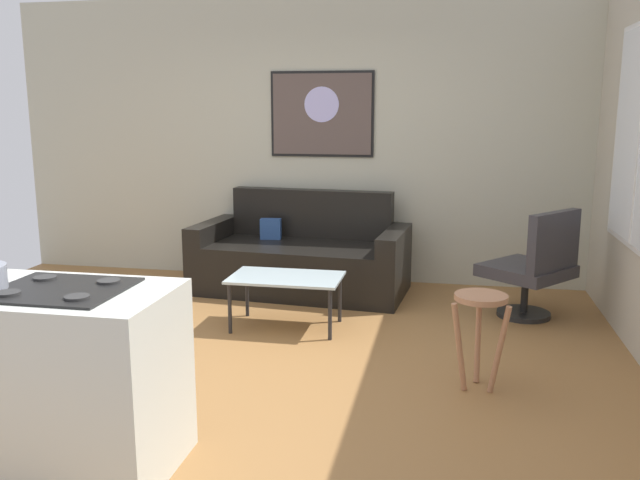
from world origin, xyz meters
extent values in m
cube|color=olive|center=(0.00, 0.00, -0.02)|extent=(6.40, 6.40, 0.04)
cube|color=#B6B49D|center=(0.00, 2.42, 1.40)|extent=(6.40, 0.05, 2.80)
cube|color=black|center=(-0.08, 1.85, 0.23)|extent=(1.69, 1.07, 0.46)
cube|color=black|center=(-0.05, 2.24, 0.70)|extent=(1.62, 0.30, 0.47)
cube|color=black|center=(-0.98, 1.93, 0.32)|extent=(0.26, 0.95, 0.63)
cube|color=black|center=(0.81, 1.77, 0.32)|extent=(0.26, 0.95, 0.63)
cube|color=navy|center=(-0.42, 2.05, 0.56)|extent=(0.21, 0.12, 0.20)
cube|color=silver|center=(0.04, 0.79, 0.41)|extent=(0.88, 0.53, 0.02)
cylinder|color=#232326|center=(-0.35, 0.57, 0.20)|extent=(0.03, 0.03, 0.40)
cylinder|color=#232326|center=(0.44, 0.57, 0.20)|extent=(0.03, 0.03, 0.40)
cylinder|color=#232326|center=(-0.35, 1.01, 0.20)|extent=(0.03, 0.03, 0.40)
cylinder|color=#232326|center=(0.44, 1.01, 0.20)|extent=(0.03, 0.03, 0.40)
cylinder|color=black|center=(1.93, 1.45, 0.02)|extent=(0.44, 0.44, 0.04)
cylinder|color=black|center=(1.93, 1.45, 0.22)|extent=(0.06, 0.06, 0.37)
cube|color=#313035|center=(1.93, 1.45, 0.40)|extent=(0.86, 0.87, 0.10)
cube|color=#313035|center=(2.12, 1.30, 0.68)|extent=(0.46, 0.54, 0.47)
cylinder|color=#A87250|center=(1.50, -0.13, 0.59)|extent=(0.32, 0.32, 0.03)
cylinder|color=#A87250|center=(1.50, 0.01, 0.29)|extent=(0.04, 0.13, 0.57)
cylinder|color=#A87250|center=(1.38, -0.20, 0.29)|extent=(0.13, 0.10, 0.57)
cylinder|color=#A87250|center=(1.62, -0.20, 0.29)|extent=(0.13, 0.10, 0.57)
cube|color=silver|center=(-0.76, -1.45, 0.44)|extent=(1.60, 0.67, 0.89)
cube|color=black|center=(-0.48, -1.45, 0.89)|extent=(0.60, 0.52, 0.01)
cylinder|color=#2D2D2D|center=(-0.65, -1.59, 0.91)|extent=(0.11, 0.11, 0.01)
cylinder|color=#2D2D2D|center=(-0.31, -1.59, 0.91)|extent=(0.11, 0.11, 0.01)
cylinder|color=#2D2D2D|center=(-0.65, -1.31, 0.91)|extent=(0.11, 0.11, 0.01)
cylinder|color=#2D2D2D|center=(-0.31, -1.31, 0.91)|extent=(0.11, 0.11, 0.01)
cube|color=black|center=(0.02, 2.39, 1.66)|extent=(1.03, 0.01, 0.83)
cube|color=brown|center=(0.02, 2.38, 1.66)|extent=(0.98, 0.02, 0.78)
cylinder|color=#B5AFE7|center=(0.02, 2.37, 1.76)|extent=(0.34, 0.01, 0.34)
cube|color=white|center=(2.58, 0.90, 1.53)|extent=(0.01, 1.42, 1.54)
cube|color=silver|center=(2.58, 0.90, 1.53)|extent=(0.01, 0.04, 1.54)
camera|label=1|loc=(1.29, -4.15, 1.72)|focal=37.39mm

